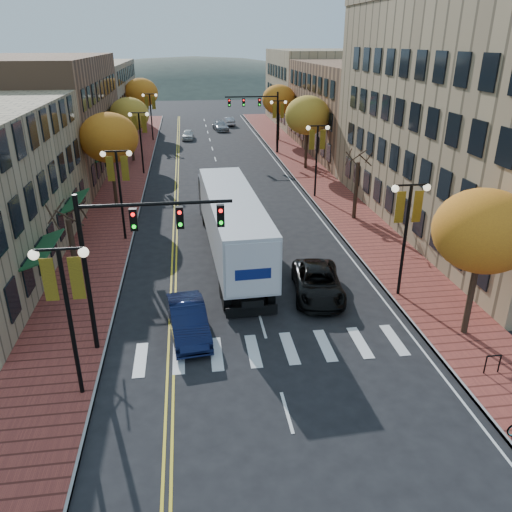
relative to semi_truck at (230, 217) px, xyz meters
name	(u,v)px	position (x,y,z in m)	size (l,w,h in m)	color
ground	(277,378)	(0.72, -12.67, -2.46)	(200.00, 200.00, 0.00)	black
sidewalk_left	(127,178)	(-8.28, 19.83, -2.39)	(4.00, 85.00, 0.15)	brown
sidewalk_right	(309,172)	(9.72, 19.83, -2.39)	(4.00, 85.00, 0.15)	brown
building_left_mid	(41,117)	(-16.28, 23.33, 3.04)	(12.00, 24.00, 11.00)	brown
building_left_far	(86,98)	(-16.28, 48.33, 2.29)	(12.00, 26.00, 9.50)	#9E8966
building_right_near	(507,118)	(19.22, 3.33, 5.04)	(15.00, 28.00, 15.00)	#997F5B
building_right_mid	(371,108)	(19.22, 29.33, 2.54)	(15.00, 24.00, 10.00)	brown
building_right_far	(323,87)	(19.22, 51.33, 3.04)	(15.00, 20.00, 11.00)	#9E8966
tree_left_a	(75,259)	(-8.28, -4.67, -0.21)	(0.28, 0.28, 4.20)	#382619
tree_left_b	(109,138)	(-8.28, 11.33, 2.98)	(4.48, 4.48, 7.21)	#382619
tree_left_c	(129,115)	(-8.28, 27.33, 2.59)	(4.16, 4.16, 6.69)	#382619
tree_left_d	(141,93)	(-8.28, 45.33, 3.14)	(4.61, 4.61, 7.42)	#382619
tree_right_a	(483,231)	(9.72, -10.67, 2.59)	(4.16, 4.16, 6.69)	#382619
tree_right_b	(356,191)	(9.72, 5.33, -0.21)	(0.28, 0.28, 4.20)	#382619
tree_right_c	(307,115)	(9.72, 21.33, 2.98)	(4.48, 4.48, 7.21)	#382619
tree_right_d	(279,100)	(9.72, 37.33, 2.83)	(4.35, 4.35, 7.00)	#382619
lamp_left_a	(66,295)	(-6.78, -12.67, 1.83)	(1.96, 0.36, 6.05)	black
lamp_left_b	(119,178)	(-6.78, 3.33, 1.83)	(1.96, 0.36, 6.05)	black
lamp_left_c	(140,131)	(-6.78, 21.33, 1.83)	(1.96, 0.36, 6.05)	black
lamp_left_d	(151,108)	(-6.78, 39.33, 1.83)	(1.96, 0.36, 6.05)	black
lamp_right_a	(407,219)	(8.22, -6.67, 1.83)	(1.96, 0.36, 6.05)	black
lamp_right_b	(317,147)	(8.22, 11.33, 1.83)	(1.96, 0.36, 6.05)	black
lamp_right_c	(278,116)	(8.22, 29.33, 1.83)	(1.96, 0.36, 6.05)	black
traffic_mast_near	(132,243)	(-4.76, -9.67, 2.46)	(6.10, 0.35, 7.00)	black
traffic_mast_far	(261,111)	(6.19, 29.33, 2.46)	(6.10, 0.34, 7.00)	black
semi_truck	(230,217)	(0.00, 0.00, 0.00)	(3.36, 16.95, 4.21)	black
navy_sedan	(188,320)	(-2.72, -8.94, -1.71)	(1.59, 4.55, 1.50)	black
black_suv	(318,283)	(4.03, -6.03, -1.73)	(2.44, 5.28, 1.47)	black
car_far_white	(188,135)	(-2.15, 40.09, -1.83)	(1.50, 3.72, 1.27)	silver
car_far_silver	(220,126)	(2.70, 46.69, -1.81)	(1.83, 4.49, 1.30)	#95969C
car_far_oncoming	(229,121)	(4.33, 51.15, -1.81)	(1.38, 3.95, 1.30)	#AFAEB6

